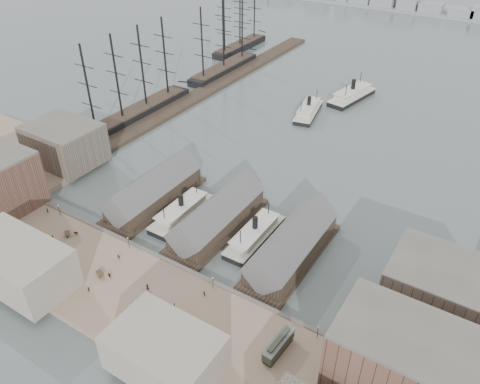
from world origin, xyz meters
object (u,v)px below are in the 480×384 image
Objects in this scene: tram at (278,346)px; horse_cart_left at (73,233)px; horse_cart_center at (105,275)px; ferry_docked_west at (182,211)px; horse_cart_right at (192,329)px.

tram is 2.37× the size of horse_cart_left.
horse_cart_center is (21.06, -7.40, -0.03)m from horse_cart_left.
ferry_docked_west reaches higher than tram.
horse_cart_left is at bearing -126.88° from ferry_docked_west.
ferry_docked_west is at bearing 153.64° from tram.
horse_cart_right reaches higher than horse_cart_center.
horse_cart_right is at bearing -158.95° from tram.
ferry_docked_west is at bearing 1.23° from horse_cart_left.
tram is (51.98, -30.35, 1.73)m from ferry_docked_west.
horse_cart_center is at bearing -88.62° from ferry_docked_west.
horse_cart_left is at bearing 98.12° from horse_cart_right.
horse_cart_left is (-20.24, -26.97, 0.62)m from ferry_docked_west.
ferry_docked_west is 48.54m from horse_cart_right.
horse_cart_center is (-51.15, -4.02, -1.14)m from tram.
tram is 2.18× the size of horse_cart_center.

